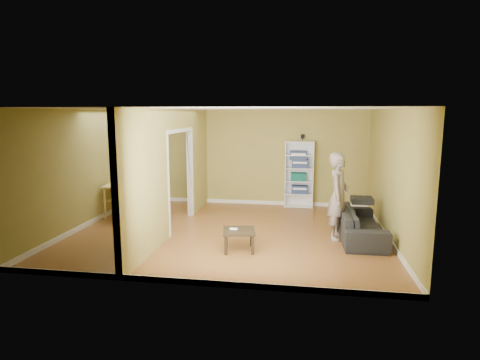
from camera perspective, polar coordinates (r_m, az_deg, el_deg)
name	(u,v)px	position (r m, az deg, el deg)	size (l,w,h in m)	color
room_shell	(229,172)	(8.38, -1.56, 1.16)	(6.50, 6.50, 6.50)	brown
partition	(174,171)	(8.68, -9.38, 1.32)	(0.22, 5.50, 2.60)	#A59946
wall_speaker	(303,136)	(10.86, 8.89, 6.14)	(0.10, 0.10, 0.10)	black
sofa	(360,219)	(8.49, 16.75, -5.35)	(0.89, 2.09, 0.79)	#2D2E2F
person	(339,189)	(8.22, 13.85, -1.20)	(0.58, 0.75, 2.06)	slate
bookshelf	(299,174)	(10.88, 8.42, 0.81)	(0.75, 0.33, 1.78)	white
paper_box_navy_a	(300,189)	(10.90, 8.47, -1.33)	(0.42, 0.27, 0.22)	navy
paper_box_teal	(299,177)	(10.84, 8.33, 0.46)	(0.41, 0.27, 0.21)	#136E68
paper_box_navy_b	(300,164)	(10.79, 8.52, 2.32)	(0.43, 0.28, 0.22)	navy
paper_box_navy_c	(298,155)	(10.77, 8.29, 3.54)	(0.44, 0.29, 0.23)	navy
coffee_table	(239,233)	(7.45, -0.14, -7.56)	(0.58, 0.58, 0.39)	black
game_controller	(234,229)	(7.47, -0.90, -6.94)	(0.14, 0.04, 0.03)	white
dining_table	(133,187)	(10.12, -14.93, -0.99)	(1.29, 0.86, 0.81)	tan
chair_left	(106,199)	(10.41, -18.47, -2.54)	(0.40, 0.40, 0.87)	tan
chair_near	(124,202)	(9.57, -16.18, -3.05)	(0.46, 0.46, 1.00)	tan
chair_far	(142,193)	(10.68, -13.70, -1.79)	(0.43, 0.43, 0.95)	#D3B878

